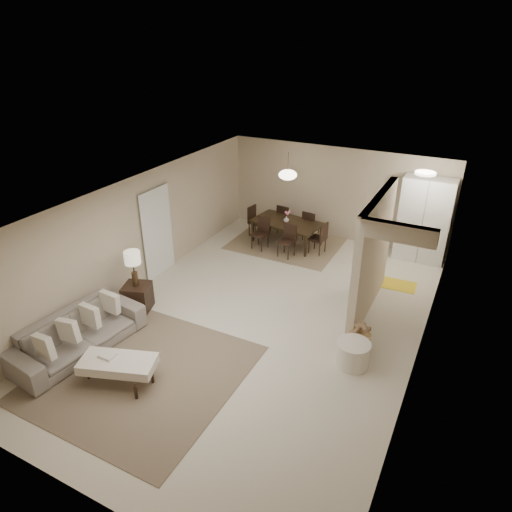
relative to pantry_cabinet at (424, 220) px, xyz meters
The scene contains 22 objects.
floor 4.88m from the pantry_cabinet, 119.52° to the right, with size 9.00×9.00×0.00m, color beige.
ceiling 4.98m from the pantry_cabinet, 119.52° to the right, with size 9.00×9.00×0.00m, color white.
back_wall 2.38m from the pantry_cabinet, behind, with size 6.00×6.00×0.00m, color #BEAD8F.
left_wall 6.77m from the pantry_cabinet, 142.20° to the right, with size 9.00×9.00×0.00m, color #BEAD8F.
right_wall 4.21m from the pantry_cabinet, 81.10° to the right, with size 9.00×9.00×0.00m, color #BEAD8F.
partition 2.96m from the pantry_cabinet, 100.74° to the right, with size 0.15×2.50×2.50m, color #BEAD8F.
doorway 6.40m from the pantry_cabinet, 146.29° to the right, with size 0.04×0.90×2.04m, color black.
pantry_cabinet is the anchor object (origin of this frame).
flush_light 1.70m from the pantry_cabinet, 93.01° to the right, with size 0.44×0.44×0.05m, color white.
living_rug 7.46m from the pantry_cabinet, 117.37° to the right, with size 3.20×3.20×0.01m, color brown.
sofa 8.16m from the pantry_cabinet, 126.20° to the right, with size 0.94×2.40×0.70m, color gray.
ottoman_bench 7.78m from the pantry_cabinet, 117.66° to the right, with size 1.33×0.93×0.44m.
side_table 6.96m from the pantry_cabinet, 133.39° to the right, with size 0.51×0.51×0.56m, color black.
table_lamp 6.92m from the pantry_cabinet, 133.39° to the right, with size 0.32×0.32×0.76m.
round_pouf 4.80m from the pantry_cabinet, 93.72° to the right, with size 0.58×0.58×0.45m, color #EFE3D0.
wicker_basket 4.35m from the pantry_cabinet, 94.31° to the right, with size 0.39×0.39×0.33m, color olive.
dining_rug 3.56m from the pantry_cabinet, 167.76° to the right, with size 2.80×2.10×0.01m, color #7D6C4D.
dining_table 3.48m from the pantry_cabinet, 167.76° to the right, with size 1.82×1.01×0.64m, color black.
dining_chairs 3.46m from the pantry_cabinet, 167.76° to the right, with size 2.31×1.80×0.85m.
vase 3.42m from the pantry_cabinet, 167.76° to the right, with size 0.15×0.15×0.16m, color white.
yellow_mat 1.91m from the pantry_cabinet, 97.81° to the right, with size 0.89×0.55×0.01m, color yellow.
pendant_light 3.51m from the pantry_cabinet, 167.76° to the right, with size 0.46×0.46×0.71m.
Camera 1 is at (3.40, -6.86, 5.23)m, focal length 32.00 mm.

